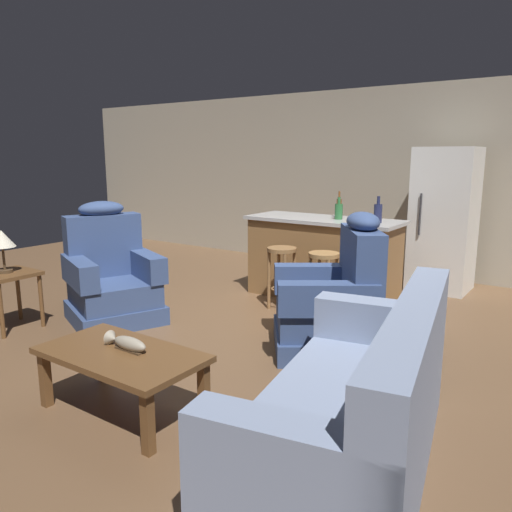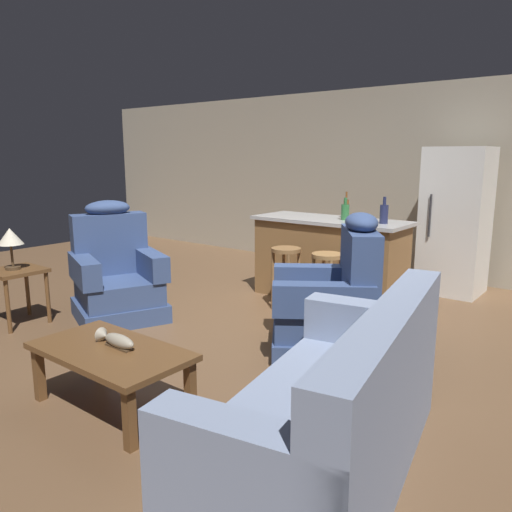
{
  "view_description": "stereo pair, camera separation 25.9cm",
  "coord_description": "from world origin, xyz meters",
  "px_view_note": "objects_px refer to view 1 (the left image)",
  "views": [
    {
      "loc": [
        2.62,
        -3.8,
        1.66
      ],
      "look_at": [
        0.05,
        -0.1,
        0.75
      ],
      "focal_mm": 35.0,
      "sensor_mm": 36.0,
      "label": 1
    },
    {
      "loc": [
        2.83,
        -3.64,
        1.66
      ],
      "look_at": [
        0.05,
        -0.1,
        0.75
      ],
      "focal_mm": 35.0,
      "sensor_mm": 36.0,
      "label": 2
    }
  ],
  "objects_px": {
    "coffee_table": "(121,360)",
    "couch": "(358,411)",
    "bar_stool_right": "(323,273)",
    "bottle_short_amber": "(339,208)",
    "bar_stool_left": "(282,266)",
    "table_lamp": "(2,241)",
    "recliner_near_island": "(334,302)",
    "bottle_tall_green": "(339,211)",
    "end_table": "(8,282)",
    "bottle_wine_dark": "(378,213)",
    "recliner_near_lamp": "(111,279)",
    "fish_figurine": "(126,343)",
    "kitchen_island": "(323,258)",
    "refrigerator": "(444,220)"
  },
  "relations": [
    {
      "from": "end_table",
      "to": "coffee_table",
      "type": "bearing_deg",
      "value": -12.25
    },
    {
      "from": "recliner_near_lamp",
      "to": "table_lamp",
      "type": "relative_size",
      "value": 2.93
    },
    {
      "from": "end_table",
      "to": "kitchen_island",
      "type": "relative_size",
      "value": 0.31
    },
    {
      "from": "kitchen_island",
      "to": "coffee_table",
      "type": "bearing_deg",
      "value": -86.72
    },
    {
      "from": "recliner_near_lamp",
      "to": "bar_stool_right",
      "type": "relative_size",
      "value": 1.76
    },
    {
      "from": "coffee_table",
      "to": "bottle_tall_green",
      "type": "distance_m",
      "value": 3.23
    },
    {
      "from": "fish_figurine",
      "to": "bar_stool_right",
      "type": "bearing_deg",
      "value": 86.5
    },
    {
      "from": "bar_stool_right",
      "to": "couch",
      "type": "bearing_deg",
      "value": -58.78
    },
    {
      "from": "bar_stool_left",
      "to": "end_table",
      "type": "bearing_deg",
      "value": -131.33
    },
    {
      "from": "recliner_near_island",
      "to": "bottle_wine_dark",
      "type": "relative_size",
      "value": 4.22
    },
    {
      "from": "recliner_near_lamp",
      "to": "recliner_near_island",
      "type": "distance_m",
      "value": 2.3
    },
    {
      "from": "bar_stool_right",
      "to": "bottle_short_amber",
      "type": "height_order",
      "value": "bottle_short_amber"
    },
    {
      "from": "recliner_near_lamp",
      "to": "refrigerator",
      "type": "xyz_separation_m",
      "value": [
        2.45,
        3.13,
        0.46
      ]
    },
    {
      "from": "bottle_tall_green",
      "to": "coffee_table",
      "type": "bearing_deg",
      "value": -90.07
    },
    {
      "from": "recliner_near_island",
      "to": "bottle_wine_dark",
      "type": "height_order",
      "value": "bottle_wine_dark"
    },
    {
      "from": "bar_stool_left",
      "to": "recliner_near_island",
      "type": "bearing_deg",
      "value": -37.07
    },
    {
      "from": "bottle_wine_dark",
      "to": "bottle_short_amber",
      "type": "bearing_deg",
      "value": 161.24
    },
    {
      "from": "couch",
      "to": "end_table",
      "type": "height_order",
      "value": "couch"
    },
    {
      "from": "coffee_table",
      "to": "couch",
      "type": "bearing_deg",
      "value": 11.13
    },
    {
      "from": "fish_figurine",
      "to": "table_lamp",
      "type": "distance_m",
      "value": 2.25
    },
    {
      "from": "bar_stool_left",
      "to": "bottle_short_amber",
      "type": "distance_m",
      "value": 1.03
    },
    {
      "from": "end_table",
      "to": "bottle_wine_dark",
      "type": "relative_size",
      "value": 1.97
    },
    {
      "from": "bottle_tall_green",
      "to": "refrigerator",
      "type": "bearing_deg",
      "value": 54.51
    },
    {
      "from": "bottle_short_amber",
      "to": "bottle_wine_dark",
      "type": "bearing_deg",
      "value": -18.76
    },
    {
      "from": "bottle_tall_green",
      "to": "bottle_short_amber",
      "type": "relative_size",
      "value": 0.82
    },
    {
      "from": "recliner_near_island",
      "to": "refrigerator",
      "type": "relative_size",
      "value": 0.68
    },
    {
      "from": "recliner_near_lamp",
      "to": "refrigerator",
      "type": "bearing_deg",
      "value": 75.05
    },
    {
      "from": "table_lamp",
      "to": "bar_stool_left",
      "type": "bearing_deg",
      "value": 48.82
    },
    {
      "from": "couch",
      "to": "kitchen_island",
      "type": "distance_m",
      "value": 3.33
    },
    {
      "from": "recliner_near_lamp",
      "to": "end_table",
      "type": "relative_size",
      "value": 2.14
    },
    {
      "from": "bar_stool_left",
      "to": "bottle_tall_green",
      "type": "relative_size",
      "value": 2.72
    },
    {
      "from": "fish_figurine",
      "to": "kitchen_island",
      "type": "distance_m",
      "value": 3.12
    },
    {
      "from": "bottle_tall_green",
      "to": "bottle_wine_dark",
      "type": "xyz_separation_m",
      "value": [
        0.47,
        -0.03,
        0.01
      ]
    },
    {
      "from": "couch",
      "to": "recliner_near_lamp",
      "type": "relative_size",
      "value": 1.68
    },
    {
      "from": "coffee_table",
      "to": "bar_stool_left",
      "type": "xyz_separation_m",
      "value": [
        -0.36,
        2.53,
        0.11
      ]
    },
    {
      "from": "coffee_table",
      "to": "refrigerator",
      "type": "height_order",
      "value": "refrigerator"
    },
    {
      "from": "table_lamp",
      "to": "recliner_near_island",
      "type": "bearing_deg",
      "value": 25.11
    },
    {
      "from": "recliner_near_island",
      "to": "bottle_wine_dark",
      "type": "xyz_separation_m",
      "value": [
        -0.17,
        1.36,
        0.64
      ]
    },
    {
      "from": "coffee_table",
      "to": "table_lamp",
      "type": "height_order",
      "value": "table_lamp"
    },
    {
      "from": "table_lamp",
      "to": "bottle_wine_dark",
      "type": "relative_size",
      "value": 1.44
    },
    {
      "from": "end_table",
      "to": "bottle_tall_green",
      "type": "distance_m",
      "value": 3.51
    },
    {
      "from": "fish_figurine",
      "to": "couch",
      "type": "bearing_deg",
      "value": 9.36
    },
    {
      "from": "couch",
      "to": "bottle_wine_dark",
      "type": "bearing_deg",
      "value": -80.59
    },
    {
      "from": "recliner_near_lamp",
      "to": "couch",
      "type": "bearing_deg",
      "value": 6.35
    },
    {
      "from": "recliner_near_island",
      "to": "fish_figurine",
      "type": "bearing_deg",
      "value": 34.75
    },
    {
      "from": "refrigerator",
      "to": "fish_figurine",
      "type": "bearing_deg",
      "value": -101.23
    },
    {
      "from": "bar_stool_left",
      "to": "bottle_tall_green",
      "type": "height_order",
      "value": "bottle_tall_green"
    },
    {
      "from": "bottle_tall_green",
      "to": "fish_figurine",
      "type": "bearing_deg",
      "value": -90.03
    },
    {
      "from": "couch",
      "to": "bar_stool_right",
      "type": "distance_m",
      "value": 2.62
    },
    {
      "from": "coffee_table",
      "to": "recliner_near_island",
      "type": "relative_size",
      "value": 0.92
    }
  ]
}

